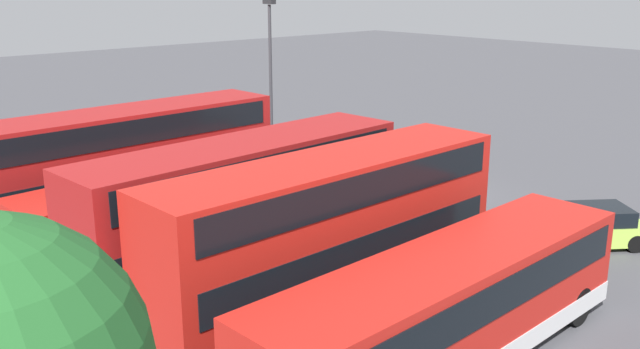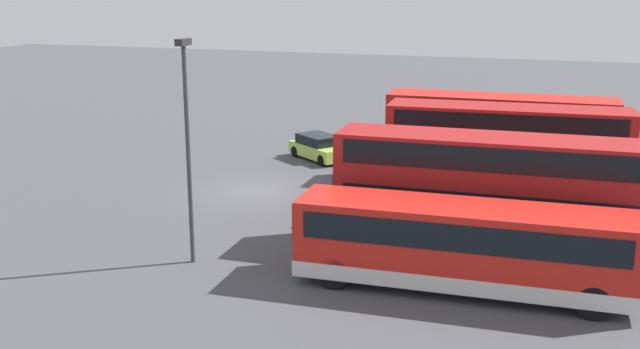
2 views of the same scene
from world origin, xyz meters
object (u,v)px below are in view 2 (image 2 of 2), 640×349
bus_double_decker_third (506,151)px  car_hatchback_silver (319,148)px  bus_single_deck_near_end (504,138)px  lamp_post_tall (187,136)px  bus_double_decker_second (499,137)px  bus_single_deck_sixth (462,244)px  bus_single_deck_fourth (497,188)px  bus_double_decker_fifth (491,192)px

bus_double_decker_third → car_hatchback_silver: 12.42m
bus_single_deck_near_end → lamp_post_tall: (18.79, -9.47, 3.16)m
lamp_post_tall → bus_double_decker_third: bearing=138.7°
bus_single_deck_near_end → car_hatchback_silver: 10.47m
bus_double_decker_second → car_hatchback_silver: (-2.33, -10.37, -1.75)m
bus_double_decker_third → bus_single_deck_sixth: bearing=-2.0°
car_hatchback_silver → bus_single_deck_near_end: bearing=99.4°
bus_double_decker_third → car_hatchback_silver: (-5.50, -11.00, -1.75)m
bus_single_deck_fourth → bus_double_decker_fifth: 3.66m
bus_double_decker_third → bus_single_deck_sixth: 11.08m
bus_single_deck_sixth → lamp_post_tall: size_ratio=1.37×
bus_double_decker_fifth → car_hatchback_silver: 16.94m
car_hatchback_silver → bus_single_deck_sixth: bearing=32.7°
bus_double_decker_second → bus_single_deck_sixth: (14.21, 0.24, -0.83)m
bus_single_deck_near_end → bus_single_deck_sixth: size_ratio=1.05×
bus_single_deck_sixth → lamp_post_tall: bearing=-86.7°
bus_single_deck_near_end → bus_double_decker_third: (7.19, 0.71, 0.83)m
bus_single_deck_fourth → car_hatchback_silver: bus_single_deck_fourth is taller
bus_single_deck_near_end → bus_single_deck_fourth: same height
bus_double_decker_second → lamp_post_tall: lamp_post_tall is taller
bus_single_deck_near_end → bus_double_decker_fifth: bus_double_decker_fifth is taller
bus_double_decker_second → bus_double_decker_third: 3.23m
bus_single_deck_near_end → lamp_post_tall: bearing=-26.7°
bus_single_deck_fourth → bus_single_deck_sixth: bearing=-2.8°
bus_single_deck_sixth → lamp_post_tall: 10.30m
lamp_post_tall → bus_single_deck_fourth: bearing=128.2°
bus_single_deck_fourth → lamp_post_tall: 13.31m
bus_single_deck_fourth → lamp_post_tall: size_ratio=1.44×
bus_double_decker_second → bus_single_deck_sixth: bearing=1.0°
bus_double_decker_fifth → lamp_post_tall: size_ratio=1.44×
lamp_post_tall → bus_double_decker_second: bearing=147.1°
car_hatchback_silver → bus_double_decker_third: bearing=63.5°
bus_double_decker_third → bus_single_deck_fourth: 3.71m
bus_double_decker_fifth → car_hatchback_silver: (-12.67, -11.10, -1.75)m
bus_single_deck_sixth → car_hatchback_silver: size_ratio=2.65×
bus_double_decker_second → bus_double_decker_third: same height
lamp_post_tall → bus_double_decker_fifth: bearing=113.3°
bus_single_deck_near_end → bus_double_decker_fifth: (14.37, 0.81, 0.83)m
car_hatchback_silver → bus_double_decker_fifth: bearing=41.2°
bus_double_decker_third → bus_single_deck_fourth: bus_double_decker_third is taller
bus_single_deck_near_end → bus_double_decker_second: bearing=1.2°
bus_single_deck_fourth → bus_double_decker_fifth: bus_double_decker_fifth is taller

